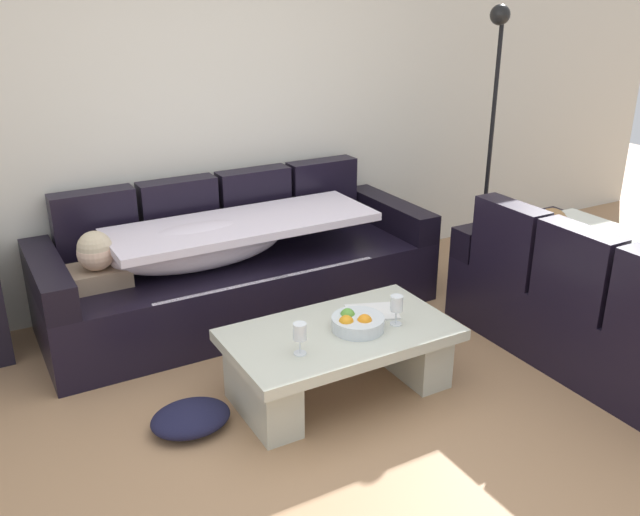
% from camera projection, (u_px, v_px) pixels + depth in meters
% --- Properties ---
extents(ground_plane, '(14.00, 14.00, 0.00)m').
position_uv_depth(ground_plane, '(365.00, 445.00, 3.28)').
color(ground_plane, '#A77C56').
extents(back_wall, '(9.00, 0.10, 2.70)m').
position_uv_depth(back_wall, '(194.00, 101.00, 4.52)').
color(back_wall, silver).
rests_on(back_wall, ground_plane).
extents(couch_along_wall, '(2.56, 0.92, 0.88)m').
position_uv_depth(couch_along_wall, '(234.00, 269.00, 4.48)').
color(couch_along_wall, black).
rests_on(couch_along_wall, ground_plane).
extents(couch_near_window, '(0.92, 1.88, 0.88)m').
position_uv_depth(couch_near_window, '(611.00, 307.00, 3.93)').
color(couch_near_window, black).
rests_on(couch_near_window, ground_plane).
extents(coffee_table, '(1.20, 0.68, 0.38)m').
position_uv_depth(coffee_table, '(340.00, 353.00, 3.63)').
color(coffee_table, beige).
rests_on(coffee_table, ground_plane).
extents(fruit_bowl, '(0.28, 0.28, 0.10)m').
position_uv_depth(fruit_bowl, '(357.00, 323.00, 3.56)').
color(fruit_bowl, silver).
rests_on(fruit_bowl, coffee_table).
extents(wine_glass_near_left, '(0.07, 0.07, 0.17)m').
position_uv_depth(wine_glass_near_left, '(300.00, 333.00, 3.30)').
color(wine_glass_near_left, silver).
rests_on(wine_glass_near_left, coffee_table).
extents(wine_glass_near_right, '(0.07, 0.07, 0.17)m').
position_uv_depth(wine_glass_near_right, '(397.00, 305.00, 3.59)').
color(wine_glass_near_right, silver).
rests_on(wine_glass_near_right, coffee_table).
extents(open_magazine, '(0.34, 0.30, 0.01)m').
position_uv_depth(open_magazine, '(372.00, 312.00, 3.76)').
color(open_magazine, white).
rests_on(open_magazine, coffee_table).
extents(floor_lamp, '(0.33, 0.31, 1.95)m').
position_uv_depth(floor_lamp, '(491.00, 124.00, 5.02)').
color(floor_lamp, black).
rests_on(floor_lamp, ground_plane).
extents(crumpled_garment, '(0.41, 0.34, 0.12)m').
position_uv_depth(crumpled_garment, '(191.00, 418.00, 3.38)').
color(crumpled_garment, '#191933').
rests_on(crumpled_garment, ground_plane).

